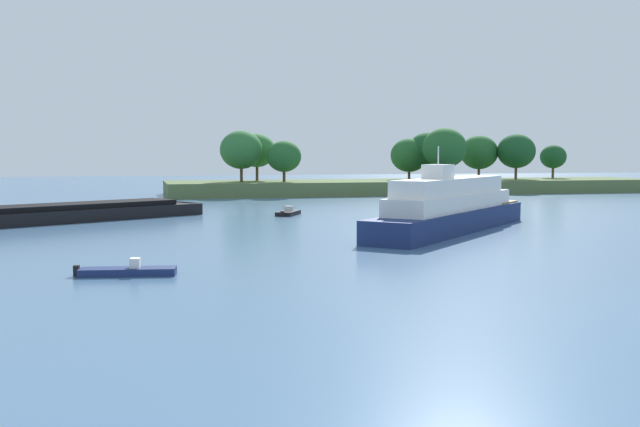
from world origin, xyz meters
TOP-DOWN VIEW (x-y plane):
  - treeline_island at (21.61, 88.50)m, footprint 80.75×16.06m
  - white_riverboat at (2.53, 31.44)m, footprint 20.84×20.76m
  - small_motorboat at (-22.78, 15.29)m, footprint 5.19×1.99m
  - cargo_barge at (-30.27, 47.27)m, footprint 28.07×20.03m
  - fishing_skiff at (-7.12, 50.27)m, footprint 3.28×4.17m

SIDE VIEW (x-z plane):
  - small_motorboat at x=-22.78m, z-range -0.22..0.67m
  - fishing_skiff at x=-7.12m, z-range -0.22..0.70m
  - cargo_barge at x=-30.27m, z-range -1.95..3.81m
  - white_riverboat at x=2.53m, z-range -1.54..5.29m
  - treeline_island at x=21.61m, z-range -1.84..8.57m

